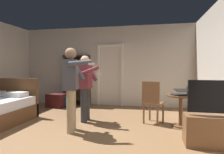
# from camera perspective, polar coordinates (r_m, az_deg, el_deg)

# --- Properties ---
(ground_plane) EXTENTS (6.94, 6.94, 0.00)m
(ground_plane) POSITION_cam_1_polar(r_m,az_deg,el_deg) (3.91, -13.83, -16.75)
(ground_plane) COLOR olive
(wall_back) EXTENTS (6.17, 0.12, 2.73)m
(wall_back) POSITION_cam_1_polar(r_m,az_deg,el_deg) (6.73, -2.08, 3.25)
(wall_back) COLOR silver
(wall_back) RESTS_ON ground_plane
(doorway_frame) EXTENTS (0.93, 0.08, 2.13)m
(doorway_frame) POSITION_cam_1_polar(r_m,az_deg,el_deg) (6.61, -0.62, 2.04)
(doorway_frame) COLOR white
(doorway_frame) RESTS_ON ground_plane
(bookshelf) EXTENTS (0.90, 0.32, 1.74)m
(bookshelf) POSITION_cam_1_polar(r_m,az_deg,el_deg) (6.82, -10.39, -0.35)
(bookshelf) COLOR #4C331E
(bookshelf) RESTS_ON ground_plane
(tv_flatscreen) EXTENTS (1.01, 0.40, 1.10)m
(tv_flatscreen) POSITION_cam_1_polar(r_m,az_deg,el_deg) (3.67, 28.84, -12.98)
(tv_flatscreen) COLOR brown
(tv_flatscreen) RESTS_ON ground_plane
(side_table) EXTENTS (0.59, 0.59, 0.70)m
(side_table) POSITION_cam_1_polar(r_m,az_deg,el_deg) (4.52, 19.87, -8.05)
(side_table) COLOR brown
(side_table) RESTS_ON ground_plane
(laptop) EXTENTS (0.42, 0.42, 0.15)m
(laptop) POSITION_cam_1_polar(r_m,az_deg,el_deg) (4.43, 19.81, -4.52)
(laptop) COLOR black
(laptop) RESTS_ON side_table
(bottle_on_table) EXTENTS (0.06, 0.06, 0.27)m
(bottle_on_table) POSITION_cam_1_polar(r_m,az_deg,el_deg) (4.41, 21.89, -3.81)
(bottle_on_table) COLOR #315129
(bottle_on_table) RESTS_ON side_table
(wooden_chair) EXTENTS (0.55, 0.55, 0.99)m
(wooden_chair) POSITION_cam_1_polar(r_m,az_deg,el_deg) (4.54, 11.96, -6.90)
(wooden_chair) COLOR brown
(wooden_chair) RESTS_ON ground_plane
(person_blue_shirt) EXTENTS (0.72, 0.60, 1.71)m
(person_blue_shirt) POSITION_cam_1_polar(r_m,az_deg,el_deg) (3.96, -12.00, -1.84)
(person_blue_shirt) COLOR tan
(person_blue_shirt) RESTS_ON ground_plane
(person_striped_shirt) EXTENTS (0.61, 0.54, 1.60)m
(person_striped_shirt) POSITION_cam_1_polar(r_m,az_deg,el_deg) (4.68, -7.93, -2.08)
(person_striped_shirt) COLOR #333338
(person_striped_shirt) RESTS_ON ground_plane
(suitcase_dark) EXTENTS (0.65, 0.47, 0.44)m
(suitcase_dark) POSITION_cam_1_polar(r_m,az_deg,el_deg) (6.63, -16.34, -6.77)
(suitcase_dark) COLOR #4C1919
(suitcase_dark) RESTS_ON ground_plane
(suitcase_small) EXTENTS (0.64, 0.42, 0.37)m
(suitcase_small) POSITION_cam_1_polar(r_m,az_deg,el_deg) (6.62, -14.00, -7.07)
(suitcase_small) COLOR #1E2D38
(suitcase_small) RESTS_ON ground_plane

